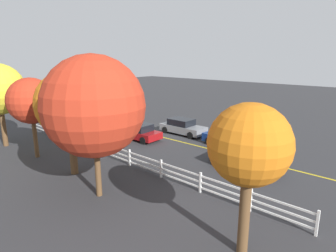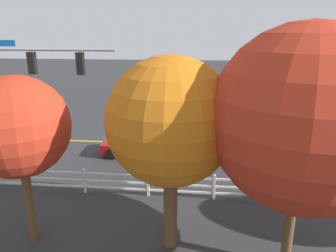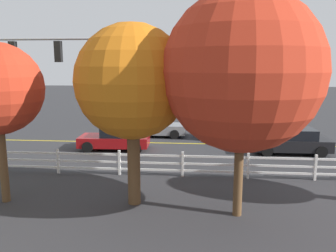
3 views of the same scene
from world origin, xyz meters
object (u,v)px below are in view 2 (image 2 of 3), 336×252
(car_2, at_px, (319,149))
(car_3, at_px, (252,129))
(car_0, at_px, (139,143))
(tree_0, at_px, (304,119))
(car_1, at_px, (173,124))
(tree_4, at_px, (171,122))
(tree_2, at_px, (18,128))

(car_2, relative_size, car_3, 0.90)
(car_2, bearing_deg, car_3, -50.10)
(car_0, xyz_separation_m, tree_0, (-6.22, 8.57, 4.10))
(car_1, distance_m, car_3, 5.39)
(car_3, distance_m, tree_0, 12.86)
(tree_4, bearing_deg, car_2, -134.03)
(car_0, distance_m, tree_2, 9.08)
(tree_2, bearing_deg, tree_4, -177.26)
(car_0, relative_size, car_3, 0.88)
(tree_0, bearing_deg, car_2, -114.99)
(car_2, bearing_deg, car_1, -25.77)
(tree_0, bearing_deg, tree_2, -3.11)
(tree_0, relative_size, tree_2, 1.27)
(tree_0, bearing_deg, car_3, -94.23)
(car_1, relative_size, tree_4, 0.70)
(car_2, xyz_separation_m, tree_2, (12.35, 8.08, 3.44))
(car_1, bearing_deg, tree_2, -108.57)
(car_2, bearing_deg, car_0, -0.67)
(car_0, bearing_deg, tree_0, 123.69)
(tree_2, relative_size, tree_4, 0.90)
(car_2, relative_size, tree_0, 0.58)
(car_1, bearing_deg, tree_0, -71.02)
(car_2, xyz_separation_m, car_3, (3.08, -3.62, -0.03))
(tree_4, bearing_deg, car_1, -85.84)
(car_1, height_order, tree_4, tree_4)
(car_0, distance_m, car_3, 7.97)
(car_1, height_order, tree_2, tree_2)
(car_1, distance_m, tree_4, 12.44)
(car_3, bearing_deg, tree_0, -90.99)
(car_0, height_order, tree_4, tree_4)
(car_0, height_order, tree_0, tree_0)
(car_0, distance_m, tree_0, 11.35)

